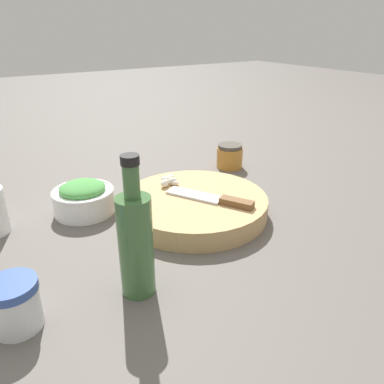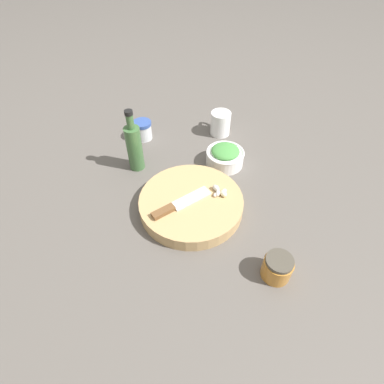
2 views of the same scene
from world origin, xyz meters
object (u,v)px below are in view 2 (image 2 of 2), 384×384
Objects in this scene: oil_bottle at (134,147)px; coffee_mug at (220,123)px; honey_jar at (277,267)px; herb_bowl at (225,156)px; spice_jar at (143,130)px; cutting_board at (191,204)px; chef_knife at (178,205)px; garlic_cloves at (220,192)px.

coffee_mug is at bearing 118.45° from oil_bottle.
honey_jar is 0.33× the size of oil_bottle.
spice_jar is at bearing -123.24° from herb_bowl.
herb_bowl is 0.60× the size of oil_bottle.
coffee_mug is 0.60m from honey_jar.
honey_jar is (0.23, 0.18, 0.01)m from cutting_board.
spice_jar reaches higher than herb_bowl.
chef_knife is at bearing 28.23° from oil_bottle.
oil_bottle is at bearing -92.96° from herb_bowl.
herb_bowl is at bearing 87.04° from oil_bottle.
garlic_cloves is 0.18m from herb_bowl.
garlic_cloves reaches higher than chef_knife.
herb_bowl is 1.20× the size of coffee_mug.
oil_bottle reaches higher than spice_jar.
oil_bottle reaches higher than honey_jar.
garlic_cloves is at bearing 32.17° from spice_jar.
chef_knife is (0.02, -0.04, 0.02)m from cutting_board.
herb_bowl is 0.18m from coffee_mug.
coffee_mug is (-0.35, 0.06, -0.00)m from garlic_cloves.
spice_jar is 0.67m from honey_jar.
herb_bowl reaches higher than chef_knife.
honey_jar reaches higher than cutting_board.
coffee_mug reaches higher than cutting_board.
honey_jar is at bearing 37.91° from oil_bottle.
coffee_mug reaches higher than garlic_cloves.
chef_knife is at bearing -74.47° from garlic_cloves.
honey_jar is (0.59, 0.32, -0.00)m from spice_jar.
spice_jar reaches higher than honey_jar.
herb_bowl is at bearing 56.76° from spice_jar.
cutting_board is 0.05m from chef_knife.
honey_jar reaches higher than chef_knife.
coffee_mug reaches higher than spice_jar.
cutting_board is at bearing -21.76° from coffee_mug.
oil_bottle reaches higher than coffee_mug.
oil_bottle is (0.16, -0.02, 0.05)m from spice_jar.
chef_knife is 0.43m from coffee_mug.
cutting_board is 5.63× the size of garlic_cloves.
garlic_cloves reaches higher than cutting_board.
coffee_mug is 0.50× the size of oil_bottle.
oil_bottle reaches higher than herb_bowl.
honey_jar is at bearing 21.56° from garlic_cloves.
spice_jar is 0.33× the size of oil_bottle.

